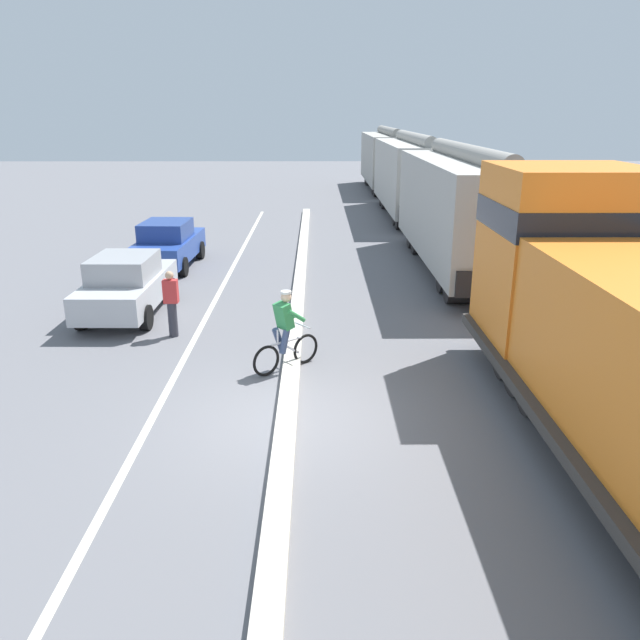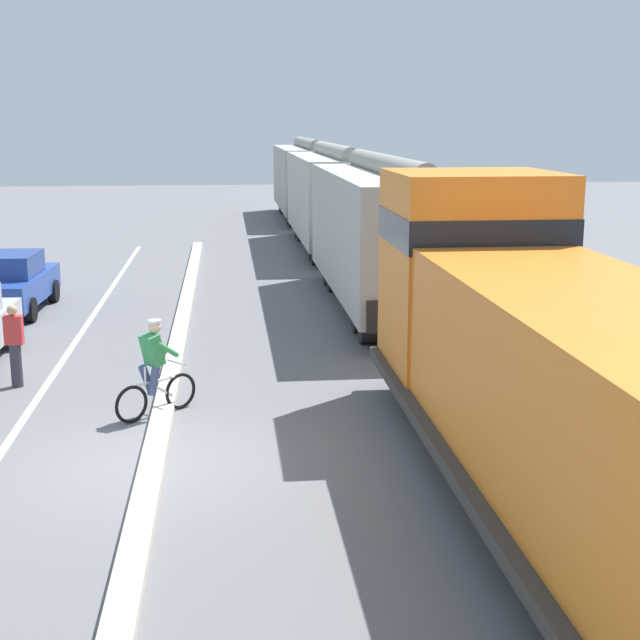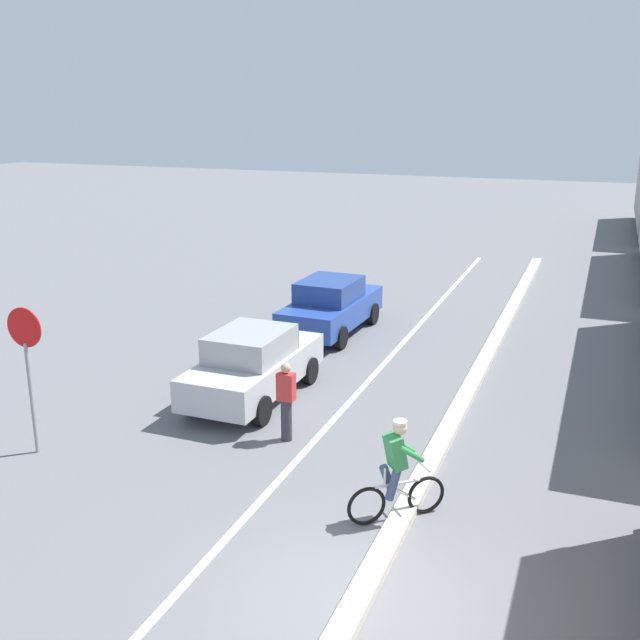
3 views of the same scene
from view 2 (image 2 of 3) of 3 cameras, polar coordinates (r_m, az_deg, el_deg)
ground_plane at (r=13.85m, az=-10.58°, el=-8.96°), size 120.00×120.00×0.00m
median_curb at (r=19.52m, az=-9.27°, el=-2.28°), size 0.36×36.00×0.16m
lane_stripe at (r=19.83m, az=-16.21°, el=-2.61°), size 0.14×36.00×0.01m
locomotive at (r=12.64m, az=13.84°, el=-2.65°), size 3.10×11.61×4.20m
hopper_car_lead at (r=24.17m, az=4.15°, el=5.54°), size 2.90×10.60×4.18m
hopper_car_middle at (r=35.59m, az=0.85°, el=7.84°), size 2.90×10.60×4.18m
hopper_car_trailing at (r=47.10m, az=-0.86°, el=9.01°), size 2.90×10.60×4.18m
parked_car_blue at (r=25.27m, az=-19.20°, el=2.28°), size 1.96×4.26×1.62m
cyclist at (r=15.69m, az=-10.54°, el=-3.23°), size 1.34×1.16×1.71m
pedestrian_by_cars at (r=18.11m, az=-18.96°, el=-1.48°), size 0.34×0.22×1.62m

